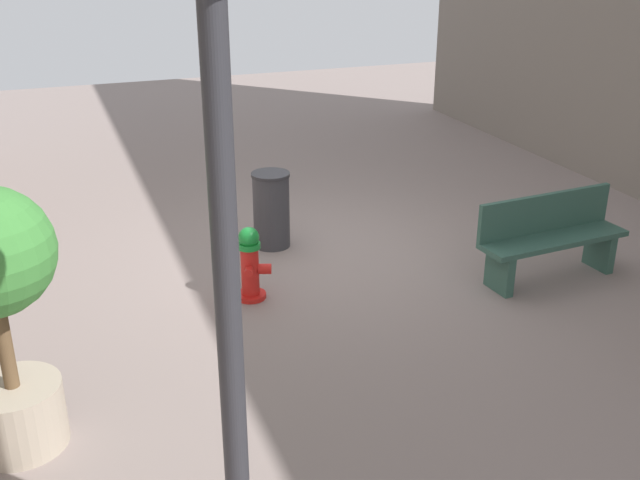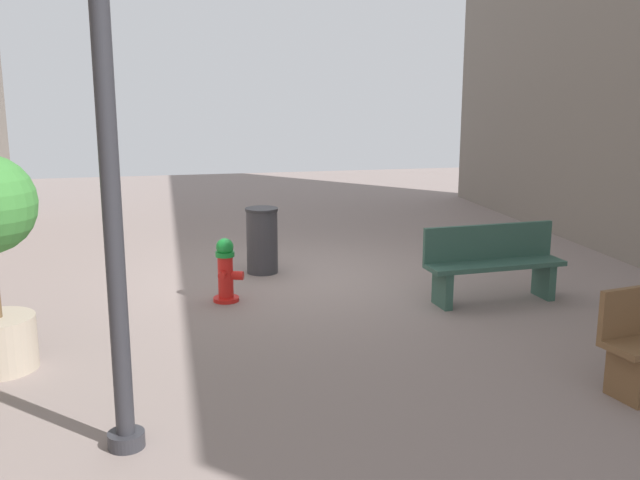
# 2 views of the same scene
# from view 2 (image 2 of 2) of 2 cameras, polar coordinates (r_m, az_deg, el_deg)

# --- Properties ---
(ground_plane) EXTENTS (23.40, 23.40, 0.00)m
(ground_plane) POSITION_cam_2_polar(r_m,az_deg,el_deg) (10.26, -1.29, -2.94)
(ground_plane) COLOR gray
(fire_hydrant) EXTENTS (0.39, 0.42, 0.81)m
(fire_hydrant) POSITION_cam_2_polar(r_m,az_deg,el_deg) (9.16, -7.36, -2.34)
(fire_hydrant) COLOR red
(fire_hydrant) RESTS_ON ground_plane
(bench_near) EXTENTS (1.79, 0.57, 0.95)m
(bench_near) POSITION_cam_2_polar(r_m,az_deg,el_deg) (9.34, 13.32, -1.65)
(bench_near) COLOR #33594C
(bench_near) RESTS_ON ground_plane
(street_lamp) EXTENTS (0.36, 0.36, 3.74)m
(street_lamp) POSITION_cam_2_polar(r_m,az_deg,el_deg) (5.28, -16.27, 7.70)
(street_lamp) COLOR #2D2D33
(street_lamp) RESTS_ON ground_plane
(trash_bin) EXTENTS (0.47, 0.47, 0.94)m
(trash_bin) POSITION_cam_2_polar(r_m,az_deg,el_deg) (10.44, -4.55, -0.03)
(trash_bin) COLOR #38383D
(trash_bin) RESTS_ON ground_plane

